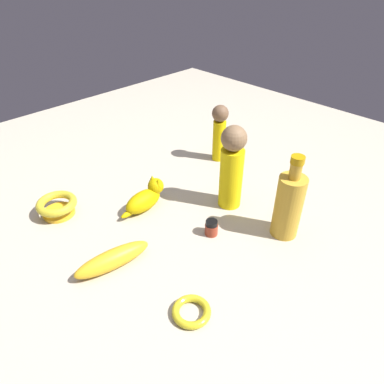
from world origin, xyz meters
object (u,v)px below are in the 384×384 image
at_px(person_figure_adult, 219,130).
at_px(banana, 113,259).
at_px(bottle_tall, 289,205).
at_px(cat_figurine, 146,198).
at_px(nail_polish_jar, 211,228).
at_px(bangle, 191,311).
at_px(person_figure_child, 232,167).
at_px(bowl, 57,206).

distance_m(person_figure_adult, banana, 0.57).
bearing_deg(banana, bottle_tall, 160.41).
distance_m(bottle_tall, cat_figurine, 0.38).
bearing_deg(bottle_tall, nail_polish_jar, 136.64).
bearing_deg(bangle, cat_figurine, 65.30).
relative_size(bangle, nail_polish_jar, 1.90).
bearing_deg(nail_polish_jar, cat_figurine, 103.81).
bearing_deg(banana, person_figure_child, -175.38).
xyz_separation_m(bowl, nail_polish_jar, (0.24, -0.35, -0.01)).
bearing_deg(bangle, person_figure_adult, 36.77).
relative_size(bowl, person_figure_child, 0.45).
bearing_deg(banana, person_figure_adult, -153.81).
bearing_deg(person_figure_child, person_figure_adult, 48.62).
distance_m(bangle, nail_polish_jar, 0.24).
bearing_deg(cat_figurine, bowl, 141.68).
height_order(person_figure_adult, banana, person_figure_adult).
distance_m(bangle, banana, 0.22).
distance_m(person_figure_adult, bowl, 0.56).
bearing_deg(nail_polish_jar, banana, 160.92).
relative_size(banana, nail_polish_jar, 4.33).
bearing_deg(banana, nail_polish_jar, 170.62).
relative_size(bowl, cat_figurine, 0.72).
xyz_separation_m(person_figure_child, nail_polish_jar, (-0.13, -0.05, -0.10)).
height_order(bottle_tall, nail_polish_jar, bottle_tall).
height_order(bottle_tall, bowl, bottle_tall).
bearing_deg(bowl, person_figure_adult, -11.23).
bearing_deg(cat_figurine, person_figure_child, -40.10).
relative_size(bottle_tall, cat_figurine, 1.50).
relative_size(bottle_tall, bowl, 2.08).
xyz_separation_m(bangle, nail_polish_jar, (0.20, 0.13, 0.01)).
bearing_deg(person_figure_adult, bottle_tall, -114.03).
height_order(bowl, cat_figurine, cat_figurine).
relative_size(person_figure_adult, person_figure_child, 0.80).
relative_size(cat_figurine, person_figure_child, 0.62).
distance_m(cat_figurine, banana, 0.23).
bearing_deg(person_figure_adult, bowl, 168.77).
bearing_deg(bowl, bottle_tall, -52.05).
xyz_separation_m(bottle_tall, nail_polish_jar, (-0.14, 0.13, -0.07)).
height_order(cat_figurine, banana, cat_figurine).
bearing_deg(cat_figurine, bottle_tall, -60.72).
bearing_deg(nail_polish_jar, bangle, -146.83).
bearing_deg(person_figure_child, banana, 174.92).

